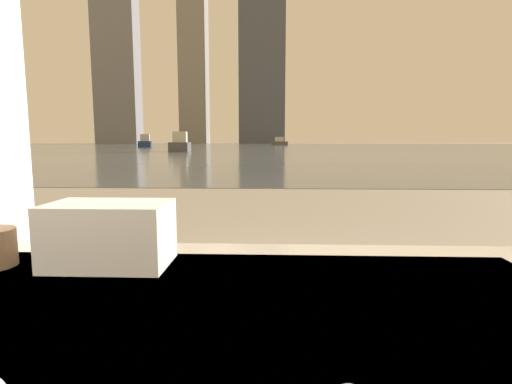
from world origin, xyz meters
The scene contains 8 objects.
towel_stack centered at (-0.24, 0.82, 0.63)m, with size 0.30×0.18×0.16m.
harbor_water centered at (0.00, 62.00, 0.01)m, with size 180.00×110.00×0.01m.
harbor_boat_0 centered at (-16.30, 51.45, 0.60)m, with size 2.61×4.72×1.68m.
harbor_boat_1 centered at (1.51, 73.41, 0.54)m, with size 3.06×4.19×1.50m.
harbor_boat_2 centered at (-7.05, 31.22, 0.56)m, with size 1.95×4.28×1.55m.
skyline_tower_0 centered at (-45.13, 118.00, 25.33)m, with size 12.26×6.69×50.66m.
skyline_tower_1 centered at (-22.51, 118.00, 25.47)m, with size 7.45×9.04×50.93m.
skyline_tower_2 centered at (-2.69, 118.00, 22.76)m, with size 12.97×9.52×45.51m.
Camera 1 is at (0.17, -0.15, 0.87)m, focal length 28.00 mm.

